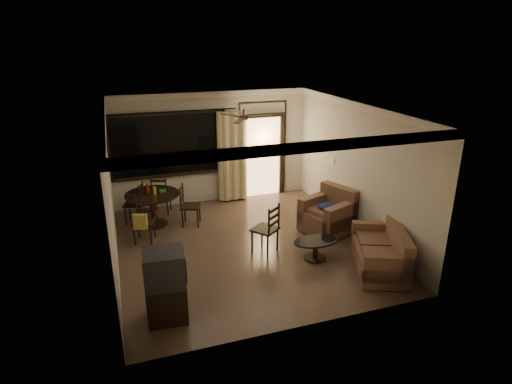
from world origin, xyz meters
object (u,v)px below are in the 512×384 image
object	(u,v)px
dining_chair_south	(144,228)
dining_chair_north	(162,202)
side_chair	(265,238)
armchair	(329,214)
dining_chair_east	(191,213)
sofa	(382,253)
dining_chair_west	(135,211)
dining_table	(153,200)
coffee_table	(315,246)
tv_cabinet	(166,285)

from	to	relation	value
dining_chair_south	dining_chair_north	world-z (taller)	same
dining_chair_north	side_chair	distance (m)	3.15
armchair	dining_chair_north	bearing A→B (deg)	125.72
dining_chair_east	sofa	size ratio (longest dim) A/B	0.55
dining_chair_south	sofa	xyz separation A→B (m)	(4.04, -2.55, 0.02)
dining_chair_west	dining_chair_south	world-z (taller)	same
dining_table	coffee_table	distance (m)	3.83
dining_table	dining_chair_north	bearing A→B (deg)	67.89
dining_table	armchair	xyz separation A→B (m)	(3.62, -1.56, -0.20)
coffee_table	dining_table	bearing A→B (deg)	136.76
side_chair	dining_chair_east	bearing A→B (deg)	-94.02
dining_table	dining_chair_north	size ratio (longest dim) A/B	1.27
dining_chair_south	sofa	size ratio (longest dim) A/B	0.55
dining_chair_east	side_chair	size ratio (longest dim) A/B	0.93
armchair	side_chair	bearing A→B (deg)	174.45
sofa	coffee_table	xyz separation A→B (m)	(-0.98, 0.75, -0.07)
dining_chair_west	side_chair	bearing A→B (deg)	64.52
tv_cabinet	side_chair	world-z (taller)	tv_cabinet
dining_chair_south	sofa	bearing A→B (deg)	-13.41
dining_chair_north	sofa	size ratio (longest dim) A/B	0.55
dining_chair_west	dining_table	bearing A→B (deg)	73.93
dining_chair_west	dining_chair_north	bearing A→B (deg)	137.75
coffee_table	sofa	bearing A→B (deg)	-37.58
dining_table	dining_chair_north	distance (m)	0.74
armchair	coffee_table	xyz separation A→B (m)	(-0.84, -1.05, -0.13)
dining_chair_west	tv_cabinet	distance (m)	3.85
dining_chair_south	side_chair	bearing A→B (deg)	-9.59
side_chair	armchair	bearing A→B (deg)	157.95
dining_chair_west	dining_chair_south	distance (m)	1.09
dining_chair_south	tv_cabinet	world-z (taller)	tv_cabinet
armchair	side_chair	world-z (taller)	side_chair
dining_chair_west	sofa	world-z (taller)	dining_chair_west
dining_chair_east	coffee_table	distance (m)	3.07
dining_chair_north	armchair	size ratio (longest dim) A/B	0.78
dining_chair_north	tv_cabinet	size ratio (longest dim) A/B	0.84
dining_chair_south	coffee_table	size ratio (longest dim) A/B	1.08
dining_table	armchair	distance (m)	3.95
tv_cabinet	sofa	xyz separation A→B (m)	(3.93, 0.20, -0.24)
sofa	side_chair	distance (m)	2.24
dining_chair_west	side_chair	size ratio (longest dim) A/B	0.93
dining_chair_south	dining_chair_north	size ratio (longest dim) A/B	1.00
armchair	side_chair	distance (m)	1.72
dining_table	dining_chair_east	world-z (taller)	dining_table
dining_chair_east	coffee_table	bearing A→B (deg)	-120.75
dining_chair_north	dining_chair_west	bearing A→B (deg)	47.75
dining_table	dining_chair_west	world-z (taller)	dining_table
tv_cabinet	armchair	xyz separation A→B (m)	(3.79, 2.00, -0.18)
dining_chair_west	dining_chair_south	xyz separation A→B (m)	(0.11, -1.08, 0.02)
dining_chair_south	coffee_table	xyz separation A→B (m)	(3.06, -1.80, -0.05)
dining_chair_west	sofa	xyz separation A→B (m)	(4.14, -3.63, 0.04)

